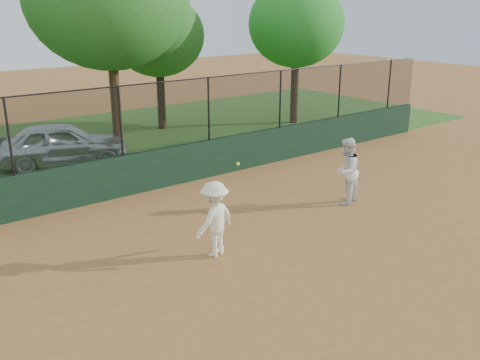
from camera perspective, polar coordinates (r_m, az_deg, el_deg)
ground at (r=11.61m, az=3.57°, el=-9.12°), size 80.00×80.00×0.00m
back_wall at (r=16.03m, az=-10.63°, el=0.79°), size 26.00×0.20×1.20m
grass_strip at (r=21.52m, az=-17.97°, el=3.05°), size 36.00×12.00×0.01m
parked_car at (r=19.42m, az=-18.47°, el=3.67°), size 4.73×3.13×1.50m
player_second at (r=15.05m, az=11.24°, el=0.93°), size 1.10×0.97×1.87m
player_main at (r=11.73m, az=-2.72°, el=-4.17°), size 1.24×0.91×2.15m
fence_assembly at (r=15.61m, az=-11.08°, el=6.50°), size 26.00×0.06×2.00m
tree_3 at (r=23.88m, az=-8.71°, el=14.95°), size 4.05×3.68×5.79m
tree_4 at (r=24.93m, az=6.05°, el=16.23°), size 4.48×4.07×6.43m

